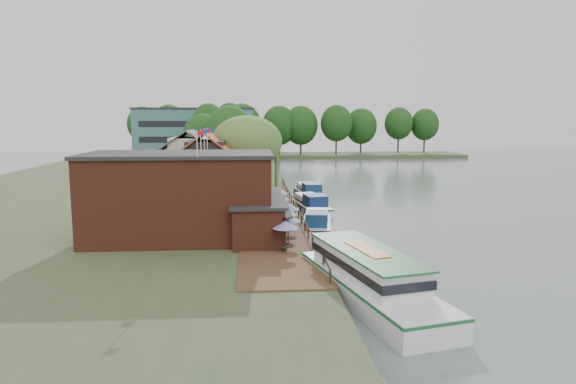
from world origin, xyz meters
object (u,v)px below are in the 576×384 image
object	(u,v)px
cruiser_2	(311,203)
cruiser_3	(309,190)
pub	(204,196)
umbrella_0	(286,237)
umbrella_4	(271,209)
tour_boat	(371,276)
cottage_a	(207,170)
umbrella_6	(278,199)
cottage_b	(190,163)
hotel_block	(196,136)
willow	(247,158)
cruiser_1	(317,220)
umbrella_3	(289,216)
umbrella_1	(288,229)
umbrella_5	(278,206)
swan	(347,275)
umbrella_2	(285,222)
cottage_c	(224,158)
cruiser_0	(335,251)

from	to	relation	value
cruiser_2	cruiser_3	bearing A→B (deg)	75.09
pub	umbrella_0	size ratio (longest dim) A/B	8.42
umbrella_4	tour_boat	size ratio (longest dim) A/B	0.16
cottage_a	umbrella_6	xyz separation A→B (m)	(7.86, -2.55, -2.96)
cottage_b	cruiser_2	world-z (taller)	cottage_b
hotel_block	willow	world-z (taller)	hotel_block
cruiser_1	umbrella_0	bearing A→B (deg)	-99.94
hotel_block	umbrella_6	world-z (taller)	hotel_block
umbrella_3	umbrella_1	bearing A→B (deg)	-94.77
umbrella_1	tour_boat	distance (m)	11.29
cottage_a	umbrella_6	size ratio (longest dim) A/B	3.62
cottage_b	umbrella_3	world-z (taller)	cottage_b
umbrella_5	swan	size ratio (longest dim) A/B	5.56
pub	cruiser_3	distance (m)	29.41
umbrella_6	cruiser_3	distance (m)	15.13
umbrella_5	cruiser_1	world-z (taller)	umbrella_5
pub	swan	size ratio (longest dim) A/B	45.45
umbrella_4	cruiser_1	world-z (taller)	umbrella_4
willow	umbrella_5	size ratio (longest dim) A/B	4.26
umbrella_2	umbrella_5	xyz separation A→B (m)	(-0.17, 8.33, 0.00)
hotel_block	umbrella_0	distance (m)	77.93
pub	cruiser_3	world-z (taller)	pub
cruiser_3	tour_boat	world-z (taller)	tour_boat
hotel_block	umbrella_2	size ratio (longest dim) A/B	10.69
umbrella_2	umbrella_3	bearing A→B (deg)	77.82
cottage_c	umbrella_4	bearing A→B (deg)	-77.80
cottage_c	cruiser_1	xyz separation A→B (m)	(10.34, -27.73, -4.12)
umbrella_3	cruiser_3	size ratio (longest dim) A/B	0.24
willow	cruiser_3	world-z (taller)	willow
umbrella_0	cruiser_2	distance (m)	22.22
cottage_b	umbrella_6	bearing A→B (deg)	-49.11
willow	pub	bearing A→B (deg)	-99.93
umbrella_5	swan	distance (m)	17.41
pub	cruiser_0	xyz separation A→B (m)	(10.21, -5.51, -3.54)
cottage_c	umbrella_3	bearing A→B (deg)	-76.91
pub	hotel_block	size ratio (longest dim) A/B	0.79
umbrella_6	pub	bearing A→B (deg)	-118.86
umbrella_4	tour_boat	distance (m)	20.59
umbrella_5	cruiser_1	bearing A→B (deg)	-28.45
cruiser_2	umbrella_4	bearing A→B (deg)	-126.76
pub	cruiser_2	size ratio (longest dim) A/B	2.01
cottage_b	umbrella_0	world-z (taller)	cottage_b
umbrella_3	tour_boat	size ratio (longest dim) A/B	0.16
umbrella_1	umbrella_0	bearing A→B (deg)	-98.15
cruiser_0	tour_boat	distance (m)	7.80
cottage_a	umbrella_1	distance (m)	19.70
pub	cruiser_1	bearing A→B (deg)	31.22
umbrella_5	swan	bearing A→B (deg)	-76.66
cruiser_1	umbrella_6	bearing A→B (deg)	127.58
umbrella_6	cruiser_1	xyz separation A→B (m)	(3.48, -6.19, -1.16)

